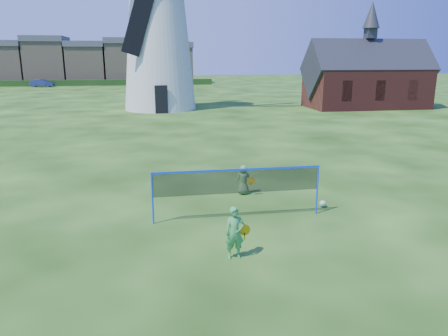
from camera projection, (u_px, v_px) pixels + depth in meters
ground at (220, 221)px, 12.64m from camera, size 220.00×220.00×0.00m
windmill at (158, 32)px, 38.38m from camera, size 15.90×6.58×20.65m
chapel at (367, 79)px, 40.78m from camera, size 11.51×5.58×9.74m
badminton_net at (238, 182)px, 12.59m from camera, size 5.05×0.05×1.55m
player_girl at (235, 233)px, 10.18m from camera, size 0.66×0.36×1.30m
player_boy at (244, 180)px, 15.04m from camera, size 0.64×0.43×1.06m
play_ball at (323, 204)px, 13.83m from camera, size 0.22×0.22×0.22m
terraced_houses at (29, 62)px, 76.58m from camera, size 58.18×8.40×8.39m
hedge at (30, 83)px, 71.95m from camera, size 62.00×0.80×1.00m
car_right at (42, 83)px, 70.42m from camera, size 3.90×1.67×1.25m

